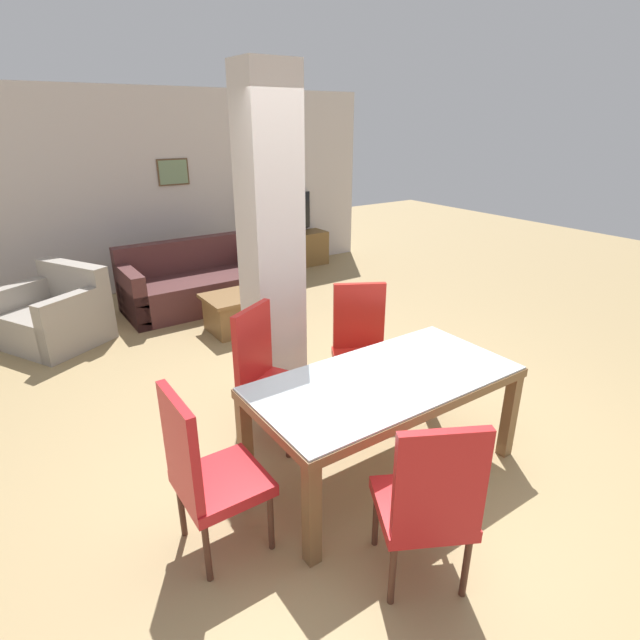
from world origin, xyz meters
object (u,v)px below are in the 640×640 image
(dining_table, at_px, (384,395))
(bottle, at_px, (246,284))
(dining_chair_far_left, at_px, (267,371))
(sofa, at_px, (197,285))
(coffee_table, at_px, (240,312))
(dining_chair_head_left, at_px, (206,470))
(dining_chair_near_left, at_px, (429,501))
(tv_screen, at_px, (292,215))
(tv_stand, at_px, (292,251))
(dining_chair_far_right, at_px, (361,343))
(armchair, at_px, (56,317))

(dining_table, bearing_deg, bottle, 81.86)
(dining_table, distance_m, dining_chair_far_left, 0.92)
(sofa, xyz_separation_m, coffee_table, (0.11, -1.03, -0.07))
(dining_chair_far_left, bearing_deg, dining_chair_head_left, 15.55)
(dining_table, relative_size, dining_chair_near_left, 1.74)
(dining_table, distance_m, bottle, 2.89)
(bottle, xyz_separation_m, tv_screen, (1.77, 1.89, 0.33))
(tv_stand, bearing_deg, sofa, -156.08)
(tv_stand, bearing_deg, coffee_table, -134.63)
(dining_chair_near_left, distance_m, sofa, 4.75)
(dining_chair_near_left, height_order, tv_stand, dining_chair_near_left)
(bottle, bearing_deg, tv_stand, 46.76)
(dining_chair_far_right, height_order, tv_screen, tv_screen)
(dining_chair_far_left, relative_size, sofa, 0.56)
(sofa, xyz_separation_m, tv_stand, (2.00, 0.89, -0.01))
(dining_chair_far_left, xyz_separation_m, armchair, (-1.06, 2.84, -0.26))
(dining_table, xyz_separation_m, sofa, (0.18, 3.86, -0.30))
(dining_chair_far_right, height_order, armchair, dining_chair_far_right)
(dining_chair_far_right, height_order, dining_chair_head_left, same)
(coffee_table, bearing_deg, sofa, 95.84)
(dining_chair_far_right, xyz_separation_m, dining_chair_head_left, (-1.71, -0.81, 0.00))
(dining_chair_far_right, relative_size, dining_chair_head_left, 1.00)
(dining_chair_far_right, distance_m, dining_chair_near_left, 1.87)
(bottle, bearing_deg, dining_chair_far_left, -112.60)
(armchair, height_order, tv_screen, tv_screen)
(tv_stand, bearing_deg, dining_chair_far_right, -113.77)
(armchair, bearing_deg, dining_chair_far_right, -174.05)
(dining_chair_far_left, bearing_deg, sofa, -130.64)
(armchair, height_order, coffee_table, armchair)
(coffee_table, bearing_deg, bottle, 15.05)
(dining_chair_near_left, xyz_separation_m, tv_screen, (2.63, 5.59, 0.31))
(dining_chair_far_right, distance_m, armchair, 3.46)
(sofa, relative_size, coffee_table, 2.37)
(sofa, height_order, armchair, sofa)
(armchair, bearing_deg, dining_chair_near_left, 164.71)
(dining_chair_near_left, relative_size, bottle, 4.38)
(armchair, xyz_separation_m, tv_screen, (3.69, 1.11, 0.57))
(dining_table, height_order, armchair, armchair)
(dining_chair_head_left, xyz_separation_m, bottle, (1.68, 2.86, -0.03))
(tv_stand, bearing_deg, bottle, -133.24)
(tv_screen, bearing_deg, dining_chair_near_left, 40.73)
(dining_chair_head_left, height_order, sofa, dining_chair_head_left)
(dining_chair_near_left, xyz_separation_m, sofa, (0.63, 4.70, -0.26))
(dining_chair_far_left, xyz_separation_m, dining_chair_near_left, (0.00, -1.65, 0.00))
(dining_chair_far_left, bearing_deg, armchair, -98.46)
(dining_chair_far_right, bearing_deg, dining_chair_near_left, 90.50)
(dining_chair_near_left, xyz_separation_m, bottle, (0.86, 3.70, -0.03))
(dining_chair_far_right, distance_m, dining_chair_far_left, 0.89)
(dining_chair_head_left, xyz_separation_m, sofa, (1.45, 3.86, -0.26))
(dining_chair_near_left, bearing_deg, sofa, 110.36)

